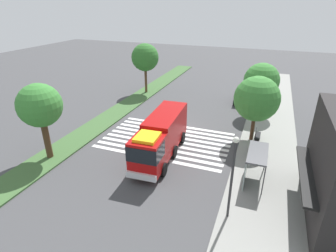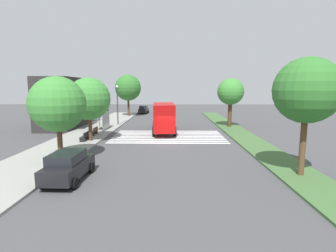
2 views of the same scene
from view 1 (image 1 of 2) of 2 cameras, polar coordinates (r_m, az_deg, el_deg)
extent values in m
plane|color=#424244|center=(29.67, 1.64, -0.59)|extent=(120.00, 120.00, 0.00)
cube|color=gray|center=(28.34, 20.24, -3.36)|extent=(60.00, 5.27, 0.14)
cube|color=#3D6033|center=(33.12, -12.25, 1.74)|extent=(60.00, 3.00, 0.14)
cube|color=silver|center=(30.33, 2.13, 0.00)|extent=(0.45, 12.47, 0.01)
cube|color=silver|center=(29.56, 1.56, -0.68)|extent=(0.45, 12.47, 0.01)
cube|color=silver|center=(28.80, 0.97, -1.39)|extent=(0.45, 12.47, 0.01)
cube|color=silver|center=(28.04, 0.34, -2.15)|extent=(0.45, 12.47, 0.01)
cube|color=silver|center=(27.29, -0.32, -2.95)|extent=(0.45, 12.47, 0.01)
cube|color=silver|center=(26.55, -1.03, -3.79)|extent=(0.45, 12.47, 0.01)
cube|color=silver|center=(25.83, -1.77, -4.68)|extent=(0.45, 12.47, 0.01)
cube|color=silver|center=(25.11, -2.55, -5.62)|extent=(0.45, 12.47, 0.01)
cube|color=silver|center=(24.40, -3.39, -6.61)|extent=(0.45, 12.47, 0.01)
cube|color=#A50C0C|center=(21.19, -4.25, -5.88)|extent=(2.84, 2.55, 2.73)
cube|color=#A50C0C|center=(24.86, -0.47, -0.50)|extent=(6.44, 2.76, 3.07)
cube|color=black|center=(20.59, -4.71, -5.11)|extent=(2.08, 2.53, 1.20)
cube|color=silver|center=(20.67, -5.65, -10.49)|extent=(0.38, 2.41, 0.50)
cube|color=yellow|center=(20.47, -4.38, -2.30)|extent=(1.99, 1.79, 0.24)
cylinder|color=black|center=(21.77, -0.89, -9.13)|extent=(1.12, 0.36, 1.10)
cylinder|color=black|center=(22.53, -6.76, -8.04)|extent=(1.12, 0.36, 1.10)
cylinder|color=black|center=(26.60, 3.06, -2.45)|extent=(1.12, 0.36, 1.10)
cylinder|color=black|center=(27.22, -1.84, -1.75)|extent=(1.12, 0.36, 1.10)
cylinder|color=black|center=(24.19, 1.34, -5.38)|extent=(1.12, 0.36, 1.10)
cylinder|color=black|center=(24.87, -4.00, -4.53)|extent=(1.12, 0.36, 1.10)
cube|color=black|center=(38.64, 15.39, 5.80)|extent=(4.30, 1.87, 0.82)
cube|color=black|center=(38.63, 15.55, 6.89)|extent=(2.42, 1.62, 0.61)
cylinder|color=black|center=(37.37, 16.37, 4.37)|extent=(0.64, 0.23, 0.64)
cylinder|color=black|center=(37.55, 13.68, 4.78)|extent=(0.64, 0.23, 0.64)
cylinder|color=black|center=(40.03, 16.87, 5.64)|extent=(0.64, 0.23, 0.64)
cylinder|color=black|center=(40.19, 14.35, 6.02)|extent=(0.64, 0.23, 0.64)
cube|color=#4C4C51|center=(21.13, 18.34, -5.34)|extent=(3.50, 1.40, 0.12)
cube|color=#8C9E99|center=(21.74, 16.18, -7.82)|extent=(3.50, 0.08, 2.40)
cylinder|color=#333338|center=(23.20, 19.84, -6.16)|extent=(0.08, 0.08, 2.40)
cylinder|color=#333338|center=(20.31, 19.39, -10.83)|extent=(0.08, 0.08, 2.40)
cube|color=#4C3823|center=(25.59, 17.80, -4.87)|extent=(1.60, 0.50, 0.08)
cube|color=#4C3823|center=(25.47, 17.38, -4.28)|extent=(1.60, 0.06, 0.45)
cube|color=black|center=(26.33, 17.86, -4.57)|extent=(0.08, 0.45, 0.37)
cube|color=black|center=(25.07, 17.60, -6.09)|extent=(0.08, 0.45, 0.37)
cube|color=black|center=(28.45, 18.31, -1.86)|extent=(1.60, 0.50, 0.08)
cube|color=black|center=(28.34, 17.94, -1.31)|extent=(1.60, 0.06, 0.45)
cube|color=black|center=(29.20, 18.35, -1.66)|extent=(0.08, 0.45, 0.37)
cube|color=black|center=(27.90, 18.14, -2.89)|extent=(0.08, 0.45, 0.37)
cylinder|color=#2D2D30|center=(17.10, 13.14, -11.31)|extent=(0.16, 0.16, 5.31)
sphere|color=white|center=(15.64, 14.13, -2.85)|extent=(0.36, 0.36, 0.36)
cube|color=black|center=(19.46, 26.95, -8.80)|extent=(7.05, 0.80, 0.16)
cylinder|color=#47301E|center=(34.54, 18.38, 4.55)|extent=(0.38, 0.38, 2.73)
sphere|color=#387F33|center=(33.74, 19.01, 8.99)|extent=(4.07, 4.07, 4.07)
cylinder|color=#47301E|center=(27.83, 17.35, -0.13)|extent=(0.36, 0.36, 2.75)
sphere|color=#387F33|center=(26.82, 18.12, 5.44)|extent=(4.26, 4.26, 4.26)
cylinder|color=#513823|center=(41.14, -4.66, 9.66)|extent=(0.37, 0.37, 3.82)
sphere|color=#2D6B28|center=(40.42, -4.83, 14.15)|extent=(3.92, 3.92, 3.92)
cylinder|color=#47301E|center=(25.63, -24.10, -2.42)|extent=(0.55, 0.55, 3.56)
sphere|color=#387F33|center=(24.51, -25.32, 3.94)|extent=(3.62, 3.62, 3.62)
cylinder|color=gold|center=(37.70, 17.74, 4.65)|extent=(0.28, 0.28, 0.70)
camera|label=2|loc=(52.71, 11.06, 16.44)|focal=27.62mm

